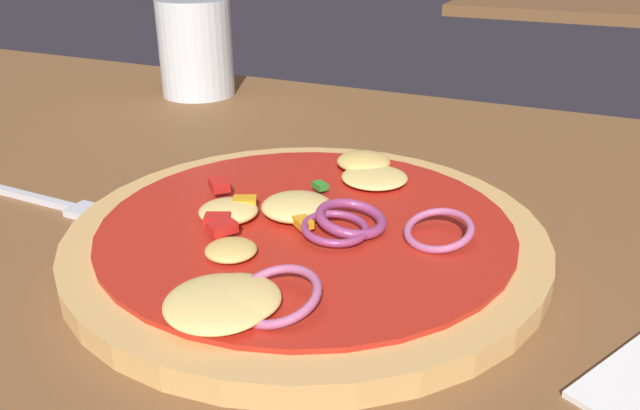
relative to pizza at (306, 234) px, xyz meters
name	(u,v)px	position (x,y,z in m)	size (l,w,h in m)	color
dining_table	(205,271)	(-0.05, -0.03, -0.02)	(1.33, 0.82, 0.03)	brown
pizza	(306,234)	(0.00, 0.00, 0.00)	(0.29, 0.29, 0.03)	tan
fork	(50,202)	(-0.19, -0.02, -0.01)	(0.16, 0.02, 0.00)	silver
beer_glass	(196,52)	(-0.27, 0.28, 0.04)	(0.08, 0.08, 0.10)	silver
background_table	(604,4)	(0.12, 1.44, -0.02)	(0.67, 0.53, 0.03)	brown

